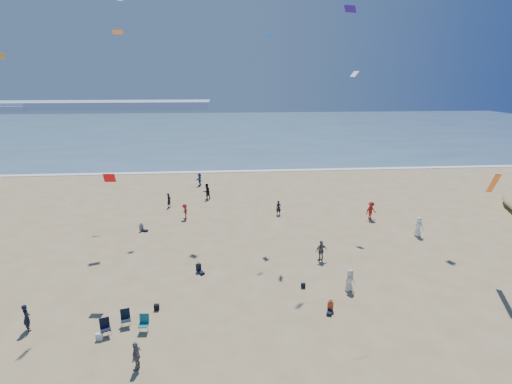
{
  "coord_description": "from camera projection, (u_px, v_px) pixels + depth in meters",
  "views": [
    {
      "loc": [
        0.21,
        -13.05,
        13.69
      ],
      "look_at": [
        2.0,
        8.0,
        7.55
      ],
      "focal_mm": 28.0,
      "sensor_mm": 36.0,
      "label": 1
    }
  ],
  "objects": [
    {
      "name": "black_backpack",
      "position": [
        157.0,
        307.0,
        24.24
      ],
      "size": [
        0.3,
        0.22,
        0.38
      ],
      "primitive_type": "cube",
      "color": "black",
      "rests_on": "ground"
    },
    {
      "name": "headland_far",
      "position": [
        83.0,
        105.0,
        173.6
      ],
      "size": [
        110.0,
        20.0,
        3.2
      ],
      "primitive_type": "cube",
      "color": "#7A8EA8",
      "rests_on": "ground"
    },
    {
      "name": "navy_bag",
      "position": [
        303.0,
        285.0,
        26.79
      ],
      "size": [
        0.28,
        0.18,
        0.34
      ],
      "primitive_type": "cube",
      "color": "black",
      "rests_on": "ground"
    },
    {
      "name": "standing_flyers",
      "position": [
        264.0,
        236.0,
        33.41
      ],
      "size": [
        34.58,
        40.98,
        1.84
      ],
      "color": "navy",
      "rests_on": "ground"
    },
    {
      "name": "white_tote",
      "position": [
        99.0,
        337.0,
        21.47
      ],
      "size": [
        0.35,
        0.2,
        0.4
      ],
      "primitive_type": "cube",
      "color": "silver",
      "rests_on": "ground"
    },
    {
      "name": "kites_aloft",
      "position": [
        373.0,
        58.0,
        25.65
      ],
      "size": [
        45.47,
        35.15,
        29.42
      ],
      "color": "#792790",
      "rests_on": "ground"
    },
    {
      "name": "seated_group",
      "position": [
        235.0,
        311.0,
        23.41
      ],
      "size": [
        14.81,
        27.83,
        0.84
      ],
      "color": "white",
      "rests_on": "ground"
    },
    {
      "name": "surf_line",
      "position": [
        222.0,
        172.0,
        59.33
      ],
      "size": [
        220.0,
        1.2,
        0.08
      ],
      "primitive_type": "cube",
      "color": "white",
      "rests_on": "ground"
    },
    {
      "name": "chair_cluster",
      "position": [
        125.0,
        324.0,
        22.09
      ],
      "size": [
        2.71,
        1.56,
        1.0
      ],
      "color": "black",
      "rests_on": "ground"
    },
    {
      "name": "ocean",
      "position": [
        221.0,
        129.0,
        107.17
      ],
      "size": [
        220.0,
        100.0,
        0.06
      ],
      "primitive_type": "cube",
      "color": "#476B84",
      "rests_on": "ground"
    }
  ]
}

